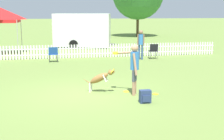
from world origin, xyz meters
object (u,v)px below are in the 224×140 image
(handler_person, at_px, (134,63))
(leaping_dog, at_px, (100,78))
(frisbee_near_dog, at_px, (155,94))
(folding_chair_blue_left, at_px, (153,50))
(frisbee_near_handler, at_px, (126,91))
(backpack_on_grass, at_px, (145,97))
(spectator_standing, at_px, (141,42))
(equipment_trailer, at_px, (83,30))
(folding_chair_center, at_px, (53,53))

(handler_person, relative_size, leaping_dog, 1.53)
(frisbee_near_dog, height_order, folding_chair_blue_left, folding_chair_blue_left)
(folding_chair_blue_left, bearing_deg, frisbee_near_dog, 76.35)
(frisbee_near_handler, distance_m, frisbee_near_dog, 1.02)
(backpack_on_grass, bearing_deg, frisbee_near_dog, 54.70)
(frisbee_near_handler, bearing_deg, backpack_on_grass, -79.85)
(spectator_standing, height_order, equipment_trailer, equipment_trailer)
(equipment_trailer, bearing_deg, backpack_on_grass, -74.73)
(folding_chair_center, bearing_deg, frisbee_near_dog, 111.10)
(backpack_on_grass, distance_m, spectator_standing, 8.88)
(handler_person, xyz_separation_m, folding_chair_center, (-2.57, 7.49, -0.55))
(frisbee_near_dog, relative_size, spectator_standing, 0.12)
(folding_chair_center, bearing_deg, spectator_standing, 177.90)
(frisbee_near_handler, height_order, backpack_on_grass, backpack_on_grass)
(spectator_standing, relative_size, equipment_trailer, 0.33)
(frisbee_near_handler, relative_size, folding_chair_center, 0.25)
(spectator_standing, bearing_deg, equipment_trailer, -44.44)
(frisbee_near_dog, distance_m, folding_chair_blue_left, 8.13)
(leaping_dog, height_order, spectator_standing, spectator_standing)
(handler_person, distance_m, equipment_trailer, 14.49)
(frisbee_near_handler, distance_m, equipment_trailer, 14.16)
(handler_person, bearing_deg, frisbee_near_dog, -72.75)
(equipment_trailer, bearing_deg, spectator_standing, -55.06)
(frisbee_near_dog, distance_m, folding_chair_center, 8.31)
(folding_chair_blue_left, distance_m, equipment_trailer, 7.75)
(frisbee_near_handler, xyz_separation_m, frisbee_near_dog, (0.88, -0.51, 0.00))
(leaping_dog, relative_size, folding_chair_blue_left, 1.23)
(folding_chair_blue_left, bearing_deg, spectator_standing, 10.09)
(spectator_standing, bearing_deg, frisbee_near_handler, 94.75)
(frisbee_near_dog, xyz_separation_m, backpack_on_grass, (-0.63, -0.89, 0.18))
(folding_chair_blue_left, bearing_deg, backpack_on_grass, 74.31)
(equipment_trailer, bearing_deg, leaping_dog, -79.30)
(frisbee_near_dog, bearing_deg, folding_chair_center, 113.50)
(leaping_dog, distance_m, backpack_on_grass, 1.92)
(frisbee_near_handler, distance_m, folding_chair_center, 7.52)
(frisbee_near_handler, height_order, folding_chair_blue_left, folding_chair_blue_left)
(backpack_on_grass, xyz_separation_m, spectator_standing, (2.33, 8.53, 0.84))
(spectator_standing, bearing_deg, handler_person, 96.69)
(frisbee_near_handler, bearing_deg, frisbee_near_dog, -30.08)
(handler_person, bearing_deg, equipment_trailer, 27.09)
(handler_person, xyz_separation_m, leaping_dog, (-1.04, 0.50, -0.55))
(frisbee_near_dog, bearing_deg, equipment_trailer, 93.79)
(frisbee_near_handler, bearing_deg, equipment_trailer, 90.35)
(folding_chair_blue_left, xyz_separation_m, equipment_trailer, (-3.47, 6.89, 0.84))
(backpack_on_grass, relative_size, equipment_trailer, 0.08)
(leaping_dog, relative_size, frisbee_near_handler, 5.22)
(folding_chair_center, relative_size, equipment_trailer, 0.16)
(folding_chair_center, height_order, equipment_trailer, equipment_trailer)
(leaping_dog, xyz_separation_m, equipment_trailer, (0.81, 13.99, 0.86))
(frisbee_near_handler, distance_m, backpack_on_grass, 1.44)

